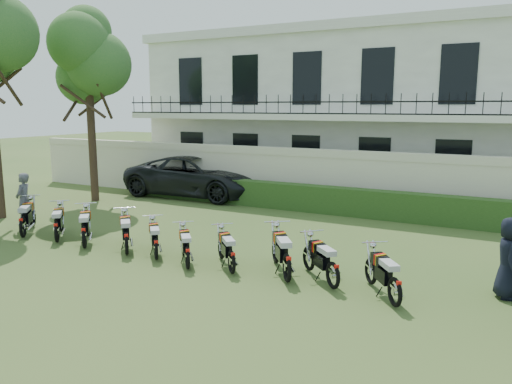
# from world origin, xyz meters

# --- Properties ---
(ground) EXTENTS (100.00, 100.00, 0.00)m
(ground) POSITION_xyz_m (0.00, 0.00, 0.00)
(ground) COLOR #375522
(ground) RESTS_ON ground
(perimeter_wall) EXTENTS (30.00, 0.35, 2.30)m
(perimeter_wall) POSITION_xyz_m (0.00, 8.00, 1.17)
(perimeter_wall) COLOR beige
(perimeter_wall) RESTS_ON ground
(hedge) EXTENTS (18.00, 0.60, 1.00)m
(hedge) POSITION_xyz_m (1.00, 7.20, 0.50)
(hedge) COLOR #204016
(hedge) RESTS_ON ground
(building) EXTENTS (20.40, 9.60, 7.40)m
(building) POSITION_xyz_m (0.00, 13.96, 3.71)
(building) COLOR white
(building) RESTS_ON ground
(tree_west_near) EXTENTS (3.40, 3.20, 7.90)m
(tree_west_near) POSITION_xyz_m (-8.96, 5.00, 5.89)
(tree_west_near) COLOR #473323
(tree_west_near) RESTS_ON ground
(motorcycle_0) EXTENTS (1.39, 1.60, 1.10)m
(motorcycle_0) POSITION_xyz_m (-6.31, -0.53, 0.51)
(motorcycle_0) COLOR black
(motorcycle_0) RESTS_ON ground
(motorcycle_1) EXTENTS (1.38, 1.44, 1.04)m
(motorcycle_1) POSITION_xyz_m (-4.98, -0.42, 0.48)
(motorcycle_1) COLOR black
(motorcycle_1) RESTS_ON ground
(motorcycle_2) EXTENTS (1.41, 1.51, 1.07)m
(motorcycle_2) POSITION_xyz_m (-3.79, -0.50, 0.50)
(motorcycle_2) COLOR black
(motorcycle_2) RESTS_ON ground
(motorcycle_3) EXTENTS (1.41, 1.48, 1.06)m
(motorcycle_3) POSITION_xyz_m (-2.33, -0.42, 0.49)
(motorcycle_3) COLOR black
(motorcycle_3) RESTS_ON ground
(motorcycle_4) EXTENTS (1.25, 1.35, 0.96)m
(motorcycle_4) POSITION_xyz_m (-1.36, -0.39, 0.44)
(motorcycle_4) COLOR black
(motorcycle_4) RESTS_ON ground
(motorcycle_5) EXTENTS (1.21, 1.38, 0.95)m
(motorcycle_5) POSITION_xyz_m (-0.21, -0.62, 0.44)
(motorcycle_5) COLOR black
(motorcycle_5) RESTS_ON ground
(motorcycle_6) EXTENTS (1.29, 1.36, 0.97)m
(motorcycle_6) POSITION_xyz_m (0.91, -0.41, 0.45)
(motorcycle_6) COLOR black
(motorcycle_6) RESTS_ON ground
(motorcycle_7) EXTENTS (1.29, 1.72, 1.12)m
(motorcycle_7) POSITION_xyz_m (2.31, -0.32, 0.52)
(motorcycle_7) COLOR black
(motorcycle_7) RESTS_ON ground
(motorcycle_8) EXTENTS (1.41, 1.38, 1.03)m
(motorcycle_8) POSITION_xyz_m (3.35, -0.23, 0.47)
(motorcycle_8) COLOR black
(motorcycle_8) RESTS_ON ground
(motorcycle_9) EXTENTS (1.18, 1.56, 1.02)m
(motorcycle_9) POSITION_xyz_m (4.76, -0.59, 0.47)
(motorcycle_9) COLOR black
(motorcycle_9) RESTS_ON ground
(suv) EXTENTS (6.48, 3.17, 1.77)m
(suv) POSITION_xyz_m (-5.77, 7.88, 0.89)
(suv) COLOR black
(suv) RESTS_ON ground
(inspector) EXTENTS (0.67, 0.78, 1.82)m
(inspector) POSITION_xyz_m (-7.38, 0.37, 0.91)
(inspector) COLOR #5C5C62
(inspector) RESTS_ON ground
(officer_3) EXTENTS (0.59, 0.87, 1.71)m
(officer_3) POSITION_xyz_m (6.71, 1.05, 0.86)
(officer_3) COLOR black
(officer_3) RESTS_ON ground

